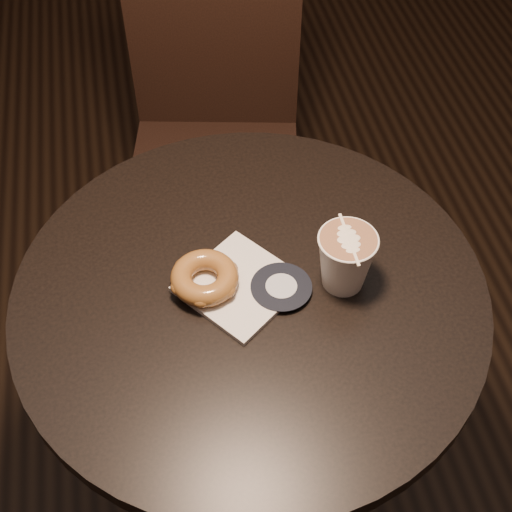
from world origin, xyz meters
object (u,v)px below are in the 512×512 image
pastry_bag (240,285)px  doughnut (205,278)px  latte_cup (345,261)px  cafe_table (251,360)px  chair (215,110)px

pastry_bag → doughnut: (-0.05, 0.01, 0.02)m
pastry_bag → latte_cup: (0.15, -0.02, 0.04)m
cafe_table → doughnut: 0.23m
doughnut → pastry_bag: bearing=-9.2°
cafe_table → chair: chair is taller
cafe_table → pastry_bag: 0.20m
chair → doughnut: 0.71m
cafe_table → pastry_bag: size_ratio=5.10×
cafe_table → pastry_bag: bearing=159.1°
latte_cup → chair: bearing=97.5°
doughnut → latte_cup: bearing=-7.7°
cafe_table → doughnut: doughnut is taller
pastry_bag → doughnut: 0.05m
chair → doughnut: size_ratio=9.77×
chair → latte_cup: chair is taller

